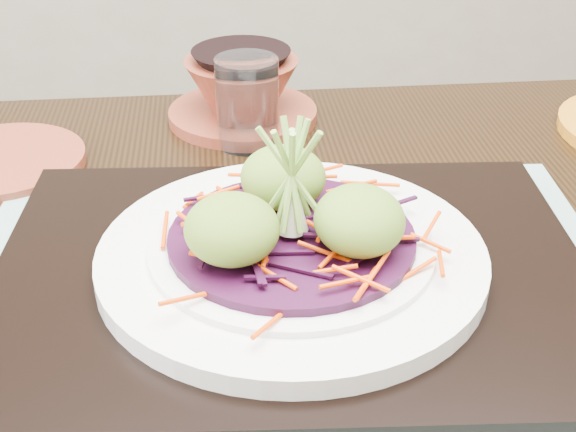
{
  "coord_description": "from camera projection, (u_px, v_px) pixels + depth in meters",
  "views": [
    {
      "loc": [
        -0.18,
        -0.53,
        1.05
      ],
      "look_at": [
        -0.11,
        -0.03,
        0.75
      ],
      "focal_mm": 50.0,
      "sensor_mm": 36.0,
      "label": 1
    }
  ],
  "objects": [
    {
      "name": "carrot_julienne",
      "position": [
        292.0,
        228.0,
        0.57
      ],
      "size": [
        0.22,
        0.22,
        0.01
      ],
      "primitive_type": null,
      "color": "#E94004",
      "rests_on": "cabbage_bed"
    },
    {
      "name": "terracotta_bowl_set",
      "position": [
        242.0,
        93.0,
        0.86
      ],
      "size": [
        0.2,
        0.2,
        0.07
      ],
      "rotation": [
        0.0,
        0.0,
        -0.33
      ],
      "color": "maroon",
      "rests_on": "dining_table"
    },
    {
      "name": "dining_table",
      "position": [
        303.0,
        360.0,
        0.67
      ],
      "size": [
        1.14,
        0.78,
        0.7
      ],
      "rotation": [
        0.0,
        0.0,
        -0.03
      ],
      "color": "black",
      "rests_on": "ground"
    },
    {
      "name": "serving_tray",
      "position": [
        292.0,
        277.0,
        0.59
      ],
      "size": [
        0.46,
        0.36,
        0.02
      ],
      "primitive_type": "cube",
      "rotation": [
        0.0,
        0.0,
        -0.1
      ],
      "color": "black",
      "rests_on": "placemat"
    },
    {
      "name": "white_plate",
      "position": [
        292.0,
        255.0,
        0.58
      ],
      "size": [
        0.28,
        0.28,
        0.02
      ],
      "color": "white",
      "rests_on": "serving_tray"
    },
    {
      "name": "terracotta_side_plate",
      "position": [
        1.0,
        162.0,
        0.77
      ],
      "size": [
        0.18,
        0.18,
        0.01
      ],
      "primitive_type": "cylinder",
      "rotation": [
        0.0,
        0.0,
        0.16
      ],
      "color": "maroon",
      "rests_on": "dining_table"
    },
    {
      "name": "placemat",
      "position": [
        292.0,
        290.0,
        0.59
      ],
      "size": [
        0.53,
        0.43,
        0.0
      ],
      "primitive_type": "cube",
      "rotation": [
        0.0,
        0.0,
        -0.1
      ],
      "color": "#84ABA2",
      "rests_on": "dining_table"
    },
    {
      "name": "guacamole_scoops",
      "position": [
        292.0,
        208.0,
        0.56
      ],
      "size": [
        0.15,
        0.14,
        0.05
      ],
      "color": "olive",
      "rests_on": "cabbage_bed"
    },
    {
      "name": "cabbage_bed",
      "position": [
        292.0,
        238.0,
        0.57
      ],
      "size": [
        0.18,
        0.18,
        0.01
      ],
      "primitive_type": "cylinder",
      "color": "#320A29",
      "rests_on": "white_plate"
    },
    {
      "name": "scallion_garnish",
      "position": [
        292.0,
        181.0,
        0.55
      ],
      "size": [
        0.06,
        0.06,
        0.1
      ],
      "primitive_type": null,
      "color": "#81B347",
      "rests_on": "cabbage_bed"
    },
    {
      "name": "water_glass",
      "position": [
        247.0,
        102.0,
        0.8
      ],
      "size": [
        0.08,
        0.08,
        0.09
      ],
      "primitive_type": "cylinder",
      "rotation": [
        0.0,
        0.0,
        0.38
      ],
      "color": "white",
      "rests_on": "dining_table"
    }
  ]
}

